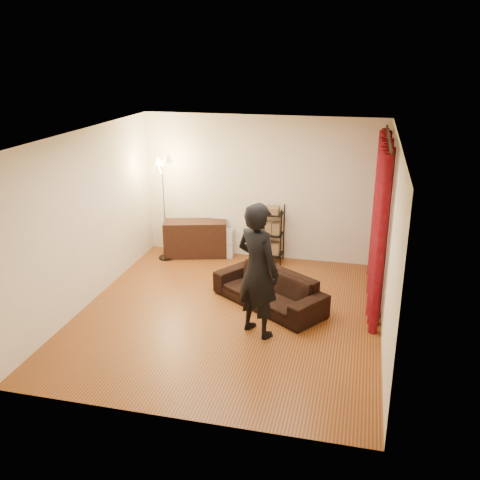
% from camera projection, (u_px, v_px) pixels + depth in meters
% --- Properties ---
extents(floor, '(5.00, 5.00, 0.00)m').
position_uv_depth(floor, '(229.00, 314.00, 8.13)').
color(floor, brown).
rests_on(floor, ground).
extents(ceiling, '(5.00, 5.00, 0.00)m').
position_uv_depth(ceiling, '(228.00, 135.00, 7.22)').
color(ceiling, white).
rests_on(ceiling, ground).
extents(wall_back, '(5.00, 0.00, 5.00)m').
position_uv_depth(wall_back, '(262.00, 188.00, 9.97)').
color(wall_back, '#ECE1C4').
rests_on(wall_back, ground).
extents(wall_front, '(5.00, 0.00, 5.00)m').
position_uv_depth(wall_front, '(166.00, 307.00, 5.39)').
color(wall_front, '#ECE1C4').
rests_on(wall_front, ground).
extents(wall_left, '(0.00, 5.00, 5.00)m').
position_uv_depth(wall_left, '(86.00, 219.00, 8.17)').
color(wall_left, '#ECE1C4').
rests_on(wall_left, ground).
extents(wall_right, '(0.00, 5.00, 5.00)m').
position_uv_depth(wall_right, '(390.00, 242.00, 7.19)').
color(wall_right, '#ECE1C4').
rests_on(wall_right, ground).
extents(curtain_rod, '(0.04, 2.65, 0.04)m').
position_uv_depth(curtain_rod, '(389.00, 137.00, 7.82)').
color(curtain_rod, black).
rests_on(curtain_rod, wall_right).
extents(curtain, '(0.22, 2.65, 2.55)m').
position_uv_depth(curtain, '(380.00, 222.00, 8.27)').
color(curtain, maroon).
rests_on(curtain, ground).
extents(sofa, '(1.96, 1.66, 0.55)m').
position_uv_depth(sofa, '(269.00, 289.00, 8.33)').
color(sofa, black).
rests_on(sofa, ground).
extents(person, '(0.84, 0.75, 1.91)m').
position_uv_depth(person, '(258.00, 270.00, 7.28)').
color(person, black).
rests_on(person, ground).
extents(media_cabinet, '(1.28, 0.76, 0.70)m').
position_uv_depth(media_cabinet, '(195.00, 239.00, 10.32)').
color(media_cabinet, black).
rests_on(media_cabinet, ground).
extents(storage_boxes, '(0.35, 0.29, 0.55)m').
position_uv_depth(storage_boxes, '(224.00, 243.00, 10.30)').
color(storage_boxes, beige).
rests_on(storage_boxes, ground).
extents(wire_shelf, '(0.50, 0.35, 1.09)m').
position_uv_depth(wire_shelf, '(269.00, 234.00, 9.99)').
color(wire_shelf, black).
rests_on(wire_shelf, ground).
extents(floor_lamp, '(0.37, 0.37, 1.97)m').
position_uv_depth(floor_lamp, '(164.00, 209.00, 9.97)').
color(floor_lamp, silver).
rests_on(floor_lamp, ground).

